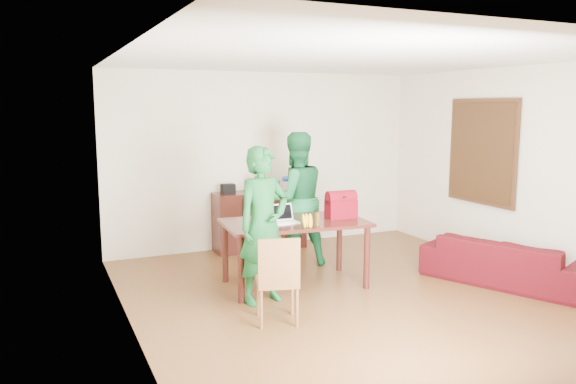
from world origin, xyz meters
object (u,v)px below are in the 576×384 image
red_bag (341,207)px  sofa (505,261)px  table (295,229)px  person_far (295,199)px  bottle (317,218)px  laptop (285,220)px  chair (277,297)px  person_near (263,225)px

red_bag → sofa: 2.14m
table → person_far: (0.39, 0.82, 0.22)m
red_bag → bottle: bearing=-144.5°
bottle → red_bag: bearing=30.6°
person_far → sofa: bearing=140.5°
person_far → bottle: person_far is taller
table → laptop: size_ratio=5.95×
laptop → red_bag: size_ratio=0.82×
chair → laptop: laptop is taller
red_bag → sofa: bearing=-22.9°
chair → person_far: bearing=76.5°
table → person_far: size_ratio=0.98×
sofa → chair: bearing=65.8°
chair → sofa: 3.07m
table → red_bag: (0.61, -0.06, 0.24)m
chair → red_bag: red_bag is taller
table → person_far: 0.94m
chair → laptop: (0.52, 0.96, 0.58)m
table → bottle: (0.14, -0.34, 0.19)m
chair → bottle: (0.80, 0.68, 0.63)m
person_near → laptop: bearing=25.7°
person_near → sofa: 3.09m
red_bag → person_near: bearing=-159.2°
sofa → table: bearing=42.9°
bottle → red_bag: 0.55m
chair → red_bag: size_ratio=2.49×
laptop → red_bag: (0.76, 0.00, 0.09)m
laptop → bottle: laptop is taller
table → person_near: (-0.57, -0.39, 0.18)m
sofa → person_far: bearing=23.3°
bottle → person_far: bearing=77.4°
chair → sofa: size_ratio=0.47×
chair → person_near: size_ratio=0.52×
table → red_bag: bearing=-0.1°
laptop → sofa: bearing=-20.1°
laptop → bottle: (0.29, -0.28, 0.05)m
table → person_far: bearing=69.7°
chair → bottle: bottle is taller
bottle → sofa: size_ratio=0.09×
person_near → sofa: (2.97, -0.62, -0.59)m
table → chair: bearing=-118.0°
chair → table: bearing=73.2°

